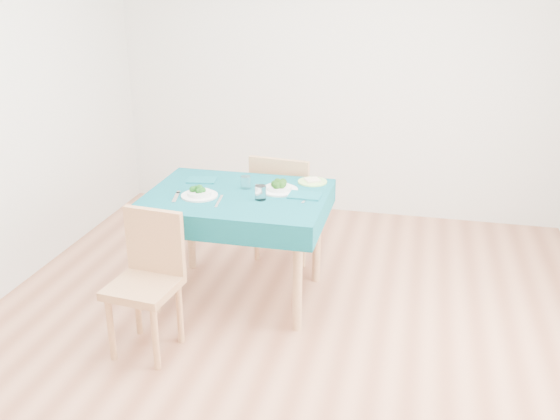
% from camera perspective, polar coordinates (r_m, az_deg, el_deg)
% --- Properties ---
extents(room_shell, '(4.02, 4.52, 2.73)m').
position_cam_1_polar(room_shell, '(3.43, 0.00, 7.76)').
color(room_shell, '#95593E').
rests_on(room_shell, ground).
extents(table, '(1.17, 0.89, 0.76)m').
position_cam_1_polar(table, '(4.26, -3.81, -3.30)').
color(table, '#074953').
rests_on(table, ground).
extents(chair_near, '(0.41, 0.44, 0.93)m').
position_cam_1_polar(chair_near, '(3.70, -12.46, -6.39)').
color(chair_near, '#AE7D51').
rests_on(chair_near, ground).
extents(chair_far, '(0.52, 0.56, 1.15)m').
position_cam_1_polar(chair_far, '(4.82, 0.75, 2.25)').
color(chair_far, '#AE7D51').
rests_on(chair_far, ground).
extents(bowl_near, '(0.24, 0.24, 0.07)m').
position_cam_1_polar(bowl_near, '(4.08, -7.39, 1.72)').
color(bowl_near, white).
rests_on(bowl_near, table).
extents(bowl_far, '(0.26, 0.26, 0.08)m').
position_cam_1_polar(bowl_far, '(4.15, -0.10, 2.27)').
color(bowl_far, white).
rests_on(bowl_far, table).
extents(fork_near, '(0.07, 0.19, 0.00)m').
position_cam_1_polar(fork_near, '(4.10, -9.49, 1.17)').
color(fork_near, silver).
rests_on(fork_near, table).
extents(knife_near, '(0.05, 0.22, 0.00)m').
position_cam_1_polar(knife_near, '(3.99, -5.60, 0.81)').
color(knife_near, silver).
rests_on(knife_near, table).
extents(fork_far, '(0.08, 0.15, 0.00)m').
position_cam_1_polar(fork_far, '(4.20, -1.99, 1.95)').
color(fork_far, silver).
rests_on(fork_far, table).
extents(knife_far, '(0.04, 0.23, 0.00)m').
position_cam_1_polar(knife_far, '(4.04, 2.50, 1.16)').
color(knife_far, silver).
rests_on(knife_far, table).
extents(napkin_near, '(0.22, 0.17, 0.01)m').
position_cam_1_polar(napkin_near, '(4.39, -7.19, 2.73)').
color(napkin_near, '#0B525C').
rests_on(napkin_near, table).
extents(napkin_far, '(0.21, 0.15, 0.01)m').
position_cam_1_polar(napkin_far, '(4.06, 2.28, 1.32)').
color(napkin_far, '#0B525C').
rests_on(napkin_far, table).
extents(tumbler_center, '(0.07, 0.07, 0.09)m').
position_cam_1_polar(tumbler_center, '(4.20, -3.15, 2.54)').
color(tumbler_center, white).
rests_on(tumbler_center, table).
extents(tumbler_side, '(0.07, 0.07, 0.09)m').
position_cam_1_polar(tumbler_side, '(3.99, -1.79, 1.59)').
color(tumbler_side, white).
rests_on(tumbler_side, table).
extents(side_plate, '(0.20, 0.20, 0.01)m').
position_cam_1_polar(side_plate, '(4.33, 2.99, 2.60)').
color(side_plate, '#AAE570').
rests_on(side_plate, table).
extents(bread_slice, '(0.13, 0.13, 0.01)m').
position_cam_1_polar(bread_slice, '(4.33, 2.99, 2.75)').
color(bread_slice, beige).
rests_on(bread_slice, side_plate).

